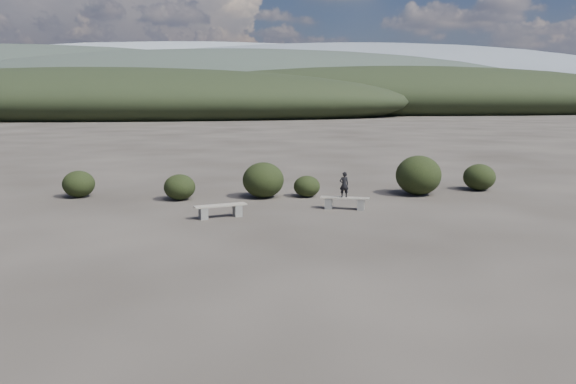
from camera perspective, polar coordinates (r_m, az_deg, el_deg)
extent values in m
plane|color=#2C2722|center=(13.48, 2.61, -7.14)|extent=(1200.00, 1200.00, 0.00)
cube|color=slate|center=(18.17, -8.59, -2.16)|extent=(0.33, 0.39, 0.38)
cube|color=slate|center=(18.48, -5.16, -1.89)|extent=(0.33, 0.39, 0.38)
cube|color=gray|center=(18.27, -6.88, -1.37)|extent=(1.74, 0.87, 0.05)
cube|color=slate|center=(19.68, 4.14, -1.16)|extent=(0.32, 0.38, 0.38)
cube|color=slate|center=(19.57, 7.41, -1.27)|extent=(0.32, 0.38, 0.38)
cube|color=gray|center=(19.58, 5.78, -0.61)|extent=(1.72, 0.82, 0.05)
imported|color=black|center=(19.51, 5.71, 0.75)|extent=(0.35, 0.25, 0.89)
ellipsoid|color=black|center=(21.63, -10.95, 0.49)|extent=(1.19, 1.19, 0.98)
ellipsoid|color=black|center=(21.70, -2.53, 1.23)|extent=(1.60, 1.60, 1.37)
ellipsoid|color=black|center=(21.89, 1.93, 0.58)|extent=(1.04, 1.04, 0.83)
ellipsoid|color=black|center=(22.87, 13.11, 1.67)|extent=(1.79, 1.79, 1.57)
ellipsoid|color=black|center=(24.72, 18.86, 1.44)|extent=(1.32, 1.32, 1.10)
ellipsoid|color=black|center=(23.26, -20.49, 0.77)|extent=(1.23, 1.23, 1.04)
ellipsoid|color=black|center=(105.38, -18.04, 8.69)|extent=(110.00, 40.00, 12.00)
ellipsoid|color=black|center=(128.16, 11.74, 9.28)|extent=(120.00, 44.00, 14.00)
ellipsoid|color=#29332A|center=(172.79, -4.58, 10.29)|extent=(190.00, 64.00, 24.00)
ellipsoid|color=#29332A|center=(248.96, -26.24, 9.59)|extent=(240.00, 80.00, 32.00)
ellipsoid|color=slate|center=(320.95, 7.98, 10.81)|extent=(340.00, 110.00, 44.00)
ellipsoid|color=gray|center=(413.83, -9.16, 10.91)|extent=(460.00, 140.00, 56.00)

